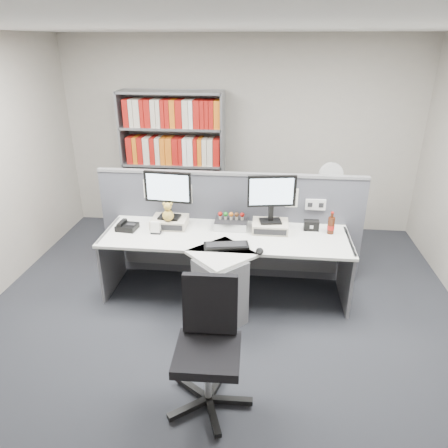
# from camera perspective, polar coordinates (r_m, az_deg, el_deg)

# --- Properties ---
(ground) EXTENTS (5.50, 5.50, 0.00)m
(ground) POSITION_cam_1_polar(r_m,az_deg,el_deg) (4.07, -1.01, -15.74)
(ground) COLOR #2D2F35
(ground) RESTS_ON ground
(room_shell) EXTENTS (5.04, 5.54, 2.72)m
(room_shell) POSITION_cam_1_polar(r_m,az_deg,el_deg) (3.23, -1.24, 9.52)
(room_shell) COLOR #ADA79A
(room_shell) RESTS_ON ground
(partition) EXTENTS (3.00, 0.08, 1.27)m
(partition) POSITION_cam_1_polar(r_m,az_deg,el_deg) (4.79, 0.82, -0.09)
(partition) COLOR #52545D
(partition) RESTS_ON ground
(desk) EXTENTS (2.60, 1.20, 0.72)m
(desk) POSITION_cam_1_polar(r_m,az_deg,el_deg) (4.29, -0.08, -5.97)
(desk) COLOR white
(desk) RESTS_ON ground
(monitor_riser_left) EXTENTS (0.38, 0.31, 0.10)m
(monitor_riser_left) POSITION_cam_1_polar(r_m,az_deg,el_deg) (4.59, -7.48, 0.27)
(monitor_riser_left) COLOR beige
(monitor_riser_left) RESTS_ON desk
(monitor_riser_right) EXTENTS (0.38, 0.31, 0.10)m
(monitor_riser_right) POSITION_cam_1_polar(r_m,az_deg,el_deg) (4.47, 6.36, -0.33)
(monitor_riser_right) COLOR beige
(monitor_riser_right) RESTS_ON desk
(monitor_left) EXTENTS (0.51, 0.18, 0.52)m
(monitor_left) POSITION_cam_1_polar(r_m,az_deg,el_deg) (4.46, -7.72, 4.54)
(monitor_left) COLOR black
(monitor_left) RESTS_ON monitor_riser_left
(monitor_right) EXTENTS (0.50, 0.20, 0.52)m
(monitor_right) POSITION_cam_1_polar(r_m,az_deg,el_deg) (4.34, 6.57, 4.00)
(monitor_right) COLOR black
(monitor_right) RESTS_ON monitor_riser_right
(desktop_pc) EXTENTS (0.35, 0.31, 0.09)m
(desktop_pc) POSITION_cam_1_polar(r_m,az_deg,el_deg) (4.54, 1.00, 0.18)
(desktop_pc) COLOR black
(desktop_pc) RESTS_ON desk
(figurines) EXTENTS (0.29, 0.05, 0.09)m
(figurines) POSITION_cam_1_polar(r_m,az_deg,el_deg) (4.49, 0.99, 1.23)
(figurines) COLOR beige
(figurines) RESTS_ON desktop_pc
(keyboard) EXTENTS (0.47, 0.24, 0.03)m
(keyboard) POSITION_cam_1_polar(r_m,az_deg,el_deg) (4.11, 0.30, -2.98)
(keyboard) COLOR black
(keyboard) RESTS_ON desk
(mouse) EXTENTS (0.08, 0.12, 0.05)m
(mouse) POSITION_cam_1_polar(r_m,az_deg,el_deg) (4.00, 4.92, -3.74)
(mouse) COLOR black
(mouse) RESTS_ON desk
(desk_phone) EXTENTS (0.23, 0.21, 0.09)m
(desk_phone) POSITION_cam_1_polar(r_m,az_deg,el_deg) (4.60, -13.24, -0.33)
(desk_phone) COLOR black
(desk_phone) RESTS_ON desk
(desk_calendar) EXTENTS (0.11, 0.08, 0.13)m
(desk_calendar) POSITION_cam_1_polar(r_m,az_deg,el_deg) (4.44, -9.37, -0.63)
(desk_calendar) COLOR black
(desk_calendar) RESTS_ON desk
(plush_toy) EXTENTS (0.12, 0.12, 0.21)m
(plush_toy) POSITION_cam_1_polar(r_m,az_deg,el_deg) (4.46, -7.71, 1.50)
(plush_toy) COLOR gold
(plush_toy) RESTS_ON monitor_riser_left
(speaker) EXTENTS (0.16, 0.09, 0.11)m
(speaker) POSITION_cam_1_polar(r_m,az_deg,el_deg) (4.56, 11.91, -0.18)
(speaker) COLOR black
(speaker) RESTS_ON desk
(cola_bottle) EXTENTS (0.07, 0.07, 0.24)m
(cola_bottle) POSITION_cam_1_polar(r_m,az_deg,el_deg) (4.51, 14.51, -0.19)
(cola_bottle) COLOR #3F190A
(cola_bottle) RESTS_ON desk
(shelving_unit) EXTENTS (1.41, 0.40, 2.00)m
(shelving_unit) POSITION_cam_1_polar(r_m,az_deg,el_deg) (5.93, -6.89, 7.88)
(shelving_unit) COLOR gray
(shelving_unit) RESTS_ON ground
(filing_cabinet) EXTENTS (0.45, 0.61, 0.70)m
(filing_cabinet) POSITION_cam_1_polar(r_m,az_deg,el_deg) (5.63, 13.73, -0.32)
(filing_cabinet) COLOR gray
(filing_cabinet) RESTS_ON ground
(desk_fan) EXTENTS (0.31, 0.18, 0.52)m
(desk_fan) POSITION_cam_1_polar(r_m,az_deg,el_deg) (5.40, 14.42, 6.23)
(desk_fan) COLOR white
(desk_fan) RESTS_ON filing_cabinet
(office_chair) EXTENTS (0.64, 0.67, 1.01)m
(office_chair) POSITION_cam_1_polar(r_m,az_deg,el_deg) (3.22, -2.13, -15.85)
(office_chair) COLOR silver
(office_chair) RESTS_ON ground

